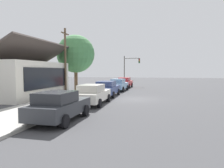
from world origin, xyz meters
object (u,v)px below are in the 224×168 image
(car_ivory, at_px, (93,94))
(car_cherry, at_px, (125,82))
(car_skyblue, at_px, (119,85))
(traffic_light_main, at_px, (130,66))
(fire_hydrant_red, at_px, (104,88))
(car_charcoal, at_px, (59,106))
(car_navy, at_px, (107,88))
(shade_tree, at_px, (76,54))
(utility_pole_wooden, at_px, (65,60))

(car_ivory, bearing_deg, car_cherry, -0.81)
(car_skyblue, xyz_separation_m, traffic_light_main, (9.37, -0.26, 2.68))
(car_cherry, xyz_separation_m, fire_hydrant_red, (-7.83, 1.35, -0.32))
(car_charcoal, bearing_deg, car_ivory, 0.65)
(car_navy, distance_m, car_skyblue, 5.96)
(car_ivory, xyz_separation_m, shade_tree, (10.28, 5.66, 4.03))
(car_charcoal, bearing_deg, car_cherry, 1.24)
(car_charcoal, relative_size, car_skyblue, 0.97)
(fire_hydrant_red, bearing_deg, shade_tree, 70.75)
(utility_pole_wooden, bearing_deg, car_charcoal, -156.24)
(utility_pole_wooden, bearing_deg, traffic_light_main, -22.22)
(car_charcoal, xyz_separation_m, car_skyblue, (16.81, 0.03, -0.00))
(shade_tree, bearing_deg, fire_hydrant_red, -109.25)
(car_navy, relative_size, traffic_light_main, 0.94)
(utility_pole_wooden, bearing_deg, car_cherry, -28.35)
(car_cherry, relative_size, shade_tree, 0.61)
(traffic_light_main, bearing_deg, car_skyblue, 178.38)
(fire_hydrant_red, bearing_deg, car_charcoal, -174.34)
(shade_tree, xyz_separation_m, traffic_light_main, (10.31, -5.85, -1.35))
(car_navy, distance_m, fire_hydrant_red, 3.81)
(car_ivory, xyz_separation_m, fire_hydrant_red, (8.82, 1.47, -0.32))
(car_charcoal, xyz_separation_m, utility_pole_wooden, (12.33, 5.43, 3.11))
(car_ivory, distance_m, car_skyblue, 11.22)
(car_ivory, relative_size, car_navy, 1.00)
(car_skyblue, distance_m, utility_pole_wooden, 7.67)
(utility_pole_wooden, relative_size, fire_hydrant_red, 10.56)
(utility_pole_wooden, bearing_deg, car_ivory, -140.93)
(car_skyblue, relative_size, car_cherry, 1.01)
(car_skyblue, relative_size, shade_tree, 0.62)
(car_navy, height_order, car_skyblue, same)
(car_ivory, bearing_deg, car_charcoal, 178.40)
(car_ivory, bearing_deg, traffic_light_main, -1.75)
(car_navy, xyz_separation_m, car_skyblue, (5.96, -0.08, -0.00))
(car_navy, distance_m, shade_tree, 8.47)
(car_ivory, relative_size, car_cherry, 1.09)
(car_ivory, bearing_deg, utility_pole_wooden, 37.86)
(car_ivory, bearing_deg, car_skyblue, -0.85)
(utility_pole_wooden, bearing_deg, shade_tree, 3.10)
(traffic_light_main, xyz_separation_m, fire_hydrant_red, (-11.77, 1.66, -2.99))
(car_skyblue, relative_size, traffic_light_main, 0.87)
(traffic_light_main, height_order, fire_hydrant_red, traffic_light_main)
(utility_pole_wooden, distance_m, fire_hydrant_red, 5.67)
(car_skyblue, bearing_deg, utility_pole_wooden, 132.23)
(car_skyblue, height_order, utility_pole_wooden, utility_pole_wooden)
(car_charcoal, bearing_deg, car_skyblue, 1.15)
(car_ivory, relative_size, utility_pole_wooden, 0.65)
(car_ivory, bearing_deg, car_navy, 0.42)
(car_skyblue, xyz_separation_m, utility_pole_wooden, (-4.48, 5.40, 3.12))
(car_skyblue, height_order, fire_hydrant_red, car_skyblue)
(car_ivory, height_order, fire_hydrant_red, car_ivory)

